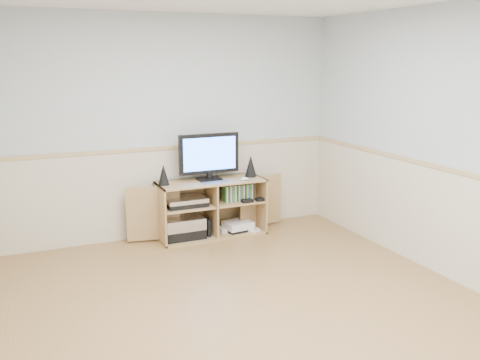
# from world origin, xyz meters

# --- Properties ---
(room) EXTENTS (4.04, 4.54, 2.54)m
(room) POSITION_xyz_m (-0.06, 0.12, 1.22)
(room) COLOR tan
(room) RESTS_ON ground
(media_cabinet) EXTENTS (1.92, 0.46, 0.65)m
(media_cabinet) POSITION_xyz_m (0.41, 2.04, 0.33)
(media_cabinet) COLOR tan
(media_cabinet) RESTS_ON floor
(monitor) EXTENTS (0.71, 0.18, 0.53)m
(monitor) POSITION_xyz_m (0.41, 2.04, 0.94)
(monitor) COLOR black
(monitor) RESTS_ON media_cabinet
(speaker_left) EXTENTS (0.12, 0.12, 0.23)m
(speaker_left) POSITION_xyz_m (-0.14, 2.01, 0.76)
(speaker_left) COLOR black
(speaker_left) RESTS_ON media_cabinet
(speaker_right) EXTENTS (0.14, 0.14, 0.26)m
(speaker_right) POSITION_xyz_m (0.92, 2.01, 0.78)
(speaker_right) COLOR black
(speaker_right) RESTS_ON media_cabinet
(keyboard) EXTENTS (0.33, 0.15, 0.01)m
(keyboard) POSITION_xyz_m (0.43, 1.85, 0.66)
(keyboard) COLOR silver
(keyboard) RESTS_ON media_cabinet
(mouse) EXTENTS (0.11, 0.09, 0.04)m
(mouse) POSITION_xyz_m (0.76, 1.85, 0.67)
(mouse) COLOR white
(mouse) RESTS_ON media_cabinet
(av_components) EXTENTS (0.53, 0.34, 0.47)m
(av_components) POSITION_xyz_m (0.08, 1.99, 0.22)
(av_components) COLOR black
(av_components) RESTS_ON media_cabinet
(game_consoles) EXTENTS (0.46, 0.30, 0.11)m
(game_consoles) POSITION_xyz_m (0.72, 1.98, 0.07)
(game_consoles) COLOR white
(game_consoles) RESTS_ON media_cabinet
(game_cases) EXTENTS (0.36, 0.14, 0.19)m
(game_cases) POSITION_xyz_m (0.73, 1.97, 0.48)
(game_cases) COLOR #3F8C3F
(game_cases) RESTS_ON media_cabinet
(wall_outlet) EXTENTS (0.12, 0.03, 0.12)m
(wall_outlet) POSITION_xyz_m (1.00, 2.23, 0.60)
(wall_outlet) COLOR white
(wall_outlet) RESTS_ON wall_back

